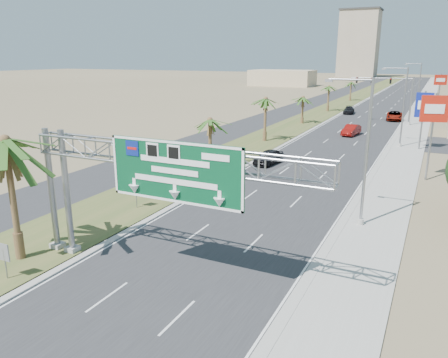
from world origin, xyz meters
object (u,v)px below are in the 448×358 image
car_left_lane (269,157)px  pole_sign_red_far (440,84)px  car_right_lane (395,116)px  pole_sign_red_near (434,113)px  pole_sign_blue (424,107)px  car_mid_lane (351,130)px  car_far (349,110)px  signal_mast (399,96)px  sign_gantry (153,165)px  palm_near (5,141)px

car_left_lane → pole_sign_red_far: (15.65, 45.54, 5.76)m
car_right_lane → pole_sign_red_far: pole_sign_red_far is taller
pole_sign_red_near → pole_sign_blue: pole_sign_red_near is taller
car_mid_lane → pole_sign_red_near: size_ratio=0.59×
car_far → signal_mast: bearing=-54.9°
car_mid_lane → pole_sign_red_far: size_ratio=0.58×
car_left_lane → car_mid_lane: car_mid_lane is taller
pole_sign_red_near → car_left_lane: bearing=-177.7°
sign_gantry → car_far: sign_gantry is taller
car_right_lane → car_far: car_right_lane is taller
car_far → pole_sign_red_far: size_ratio=0.58×
car_mid_lane → car_right_lane: size_ratio=0.82×
signal_mast → car_right_lane: signal_mast is taller
pole_sign_blue → car_left_lane: bearing=-132.9°
signal_mast → car_mid_lane: signal_mast is taller
sign_gantry → car_left_lane: sign_gantry is taller
signal_mast → car_right_lane: (-0.74, 5.40, -4.04)m
sign_gantry → pole_sign_blue: size_ratio=2.31×
palm_near → signal_mast: (14.37, 63.97, -2.08)m
car_right_lane → pole_sign_red_far: (6.75, 4.14, 5.72)m
signal_mast → car_far: size_ratio=2.12×
car_left_lane → pole_sign_red_far: bearing=78.8°
signal_mast → car_far: (-9.99, 11.45, -4.15)m
car_left_lane → pole_sign_red_near: 16.54m
signal_mast → pole_sign_red_far: (6.02, 9.54, 1.68)m
car_right_lane → pole_sign_red_near: size_ratio=0.72×
palm_near → car_far: 75.81m
sign_gantry → car_left_lane: 26.79m
signal_mast → pole_sign_blue: signal_mast is taller
car_far → pole_sign_red_near: size_ratio=0.60×
signal_mast → sign_gantry: bearing=-95.7°
signal_mast → pole_sign_red_near: bearing=-80.5°
palm_near → car_left_lane: bearing=80.4°
palm_near → pole_sign_red_near: (20.32, 28.59, -0.63)m
car_mid_lane → pole_sign_red_far: (10.93, 23.46, 5.75)m
car_right_lane → pole_sign_blue: (5.37, -26.04, 4.49)m
car_left_lane → car_mid_lane: 22.58m
car_left_lane → pole_sign_blue: (14.27, 15.37, 4.53)m
car_left_lane → pole_sign_red_far: 48.50m
car_right_lane → pole_sign_red_near: bearing=-85.5°
palm_near → car_left_lane: 29.03m
pole_sign_red_near → car_right_lane: bearing=99.3°
car_mid_lane → car_far: (-5.08, 25.37, -0.08)m
sign_gantry → palm_near: (-8.14, -1.93, 0.87)m
car_mid_lane → pole_sign_red_far: 26.51m
pole_sign_red_far → car_far: bearing=173.2°
car_left_lane → car_right_lane: bearing=85.6°
car_left_lane → pole_sign_blue: 21.45m
signal_mast → car_left_lane: signal_mast is taller
car_mid_lane → sign_gantry: bearing=-84.2°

